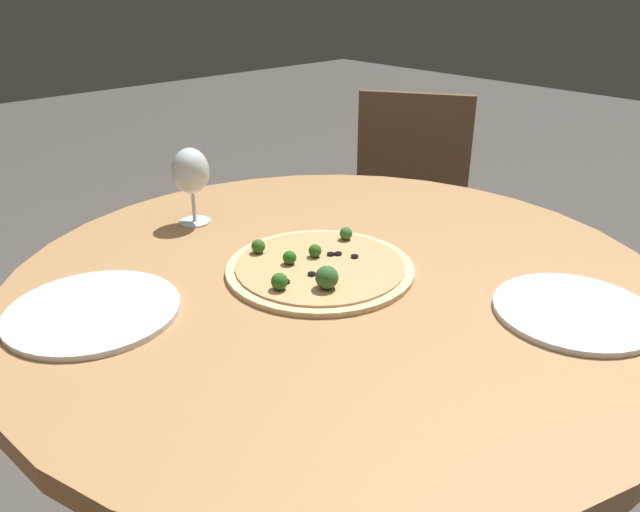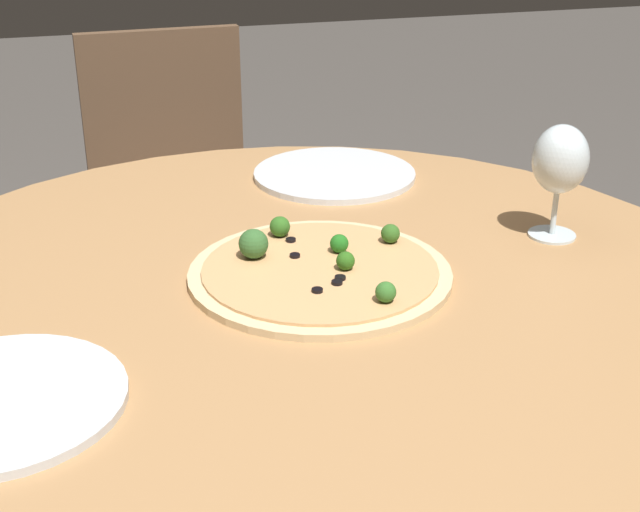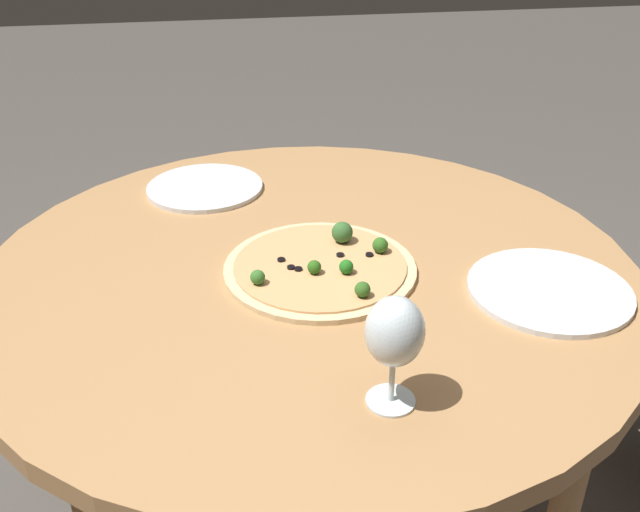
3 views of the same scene
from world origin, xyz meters
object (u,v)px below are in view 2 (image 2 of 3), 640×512
at_px(pizza, 319,270).
at_px(wine_glass, 560,162).
at_px(chair_2, 177,205).
at_px(plate_near, 334,174).

relative_size(pizza, wine_glass, 2.08).
xyz_separation_m(chair_2, plate_near, (0.63, 0.19, 0.27)).
xyz_separation_m(pizza, plate_near, (-0.36, 0.13, -0.00)).
xyz_separation_m(chair_2, wine_glass, (0.96, 0.42, 0.37)).
xyz_separation_m(pizza, wine_glass, (-0.03, 0.36, 0.10)).
relative_size(wine_glass, plate_near, 0.60).
height_order(pizza, plate_near, pizza).
relative_size(pizza, plate_near, 1.25).
bearing_deg(wine_glass, pizza, -84.64).
bearing_deg(pizza, plate_near, 159.81).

